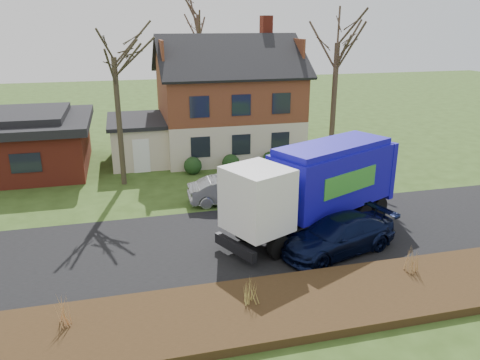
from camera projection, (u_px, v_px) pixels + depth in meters
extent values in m
plane|color=#2E4517|center=(255.00, 239.00, 20.15)|extent=(120.00, 120.00, 0.00)
cube|color=black|center=(255.00, 239.00, 20.15)|extent=(80.00, 7.00, 0.02)
cube|color=black|center=(300.00, 304.00, 15.24)|extent=(80.00, 3.50, 0.30)
cube|color=beige|center=(228.00, 134.00, 33.02)|extent=(9.00, 7.50, 2.70)
cube|color=#512517|center=(228.00, 95.00, 32.14)|extent=(9.00, 7.50, 2.80)
cube|color=maroon|center=(266.00, 28.00, 32.35)|extent=(0.70, 0.90, 1.60)
cube|color=beige|center=(139.00, 141.00, 31.14)|extent=(3.50, 5.50, 2.60)
cube|color=black|center=(138.00, 120.00, 30.68)|extent=(3.90, 5.90, 0.24)
cube|color=maroon|center=(11.00, 149.00, 28.83)|extent=(9.00, 7.50, 2.80)
cube|color=black|center=(6.00, 123.00, 28.29)|extent=(9.80, 8.20, 0.50)
cube|color=black|center=(5.00, 116.00, 28.15)|extent=(7.00, 6.00, 0.40)
cylinder|color=black|center=(278.00, 247.00, 18.37)|extent=(1.03, 0.71, 0.98)
cylinder|color=black|center=(246.00, 230.00, 19.82)|extent=(1.03, 0.71, 0.98)
cylinder|color=black|center=(362.00, 213.00, 21.57)|extent=(1.03, 0.71, 0.98)
cylinder|color=black|center=(329.00, 201.00, 23.02)|extent=(1.03, 0.71, 0.98)
cylinder|color=black|center=(378.00, 207.00, 22.30)|extent=(1.03, 0.71, 0.98)
cylinder|color=black|center=(345.00, 196.00, 23.75)|extent=(1.03, 0.71, 0.98)
cube|color=black|center=(316.00, 212.00, 20.96)|extent=(7.82, 4.42, 0.33)
cube|color=white|center=(257.00, 199.00, 18.38)|extent=(2.95, 3.04, 2.54)
cube|color=black|center=(237.00, 202.00, 17.72)|extent=(0.94, 1.91, 0.85)
cube|color=black|center=(235.00, 247.00, 18.27)|extent=(1.20, 2.23, 0.42)
cube|color=#130DA3|center=(331.00, 177.00, 21.02)|extent=(6.37, 4.62, 2.54)
cube|color=#130DA3|center=(333.00, 146.00, 20.56)|extent=(6.00, 4.25, 0.28)
cube|color=#130DA3|center=(372.00, 166.00, 22.87)|extent=(1.31, 2.32, 2.73)
cube|color=#358D2E|center=(351.00, 182.00, 20.03)|extent=(3.09, 1.45, 0.94)
cube|color=#358D2E|center=(310.00, 169.00, 21.78)|extent=(3.09, 1.45, 0.94)
imported|color=#929598|center=(229.00, 190.00, 23.96)|extent=(4.19, 1.57, 1.37)
imported|color=black|center=(338.00, 235.00, 18.82)|extent=(5.44, 3.37, 1.47)
cylinder|color=#3B3323|center=(119.00, 123.00, 25.82)|extent=(0.29, 0.29, 7.09)
cylinder|color=#413327|center=(334.00, 103.00, 30.68)|extent=(0.35, 0.35, 7.60)
cylinder|color=#423027|center=(200.00, 73.00, 39.91)|extent=(0.36, 0.36, 9.41)
cone|color=tan|center=(63.00, 309.00, 13.83)|extent=(0.05, 0.05, 1.03)
cone|color=tan|center=(56.00, 310.00, 13.79)|extent=(0.05, 0.05, 1.03)
cone|color=tan|center=(69.00, 308.00, 13.87)|extent=(0.05, 0.05, 1.03)
cone|color=tan|center=(63.00, 307.00, 13.96)|extent=(0.05, 0.05, 1.03)
cone|color=tan|center=(62.00, 312.00, 13.71)|extent=(0.05, 0.05, 1.03)
cone|color=tan|center=(250.00, 291.00, 14.88)|extent=(0.04, 0.04, 0.91)
cone|color=tan|center=(246.00, 291.00, 14.84)|extent=(0.04, 0.04, 0.91)
cone|color=tan|center=(255.00, 290.00, 14.91)|extent=(0.04, 0.04, 0.91)
cone|color=tan|center=(250.00, 289.00, 14.98)|extent=(0.04, 0.04, 0.91)
cone|color=tan|center=(251.00, 293.00, 14.77)|extent=(0.04, 0.04, 0.91)
cone|color=#A97F4A|center=(412.00, 260.00, 16.77)|extent=(0.05, 0.05, 0.96)
cone|color=#A97F4A|center=(408.00, 260.00, 16.73)|extent=(0.05, 0.05, 0.96)
cone|color=#A97F4A|center=(417.00, 259.00, 16.81)|extent=(0.05, 0.05, 0.96)
cone|color=#A97F4A|center=(410.00, 258.00, 16.89)|extent=(0.05, 0.05, 0.96)
cone|color=#A97F4A|center=(415.00, 262.00, 16.64)|extent=(0.05, 0.05, 0.96)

